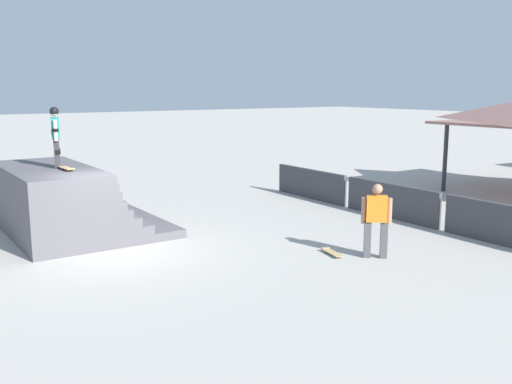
{
  "coord_description": "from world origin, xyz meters",
  "views": [
    {
      "loc": [
        12.95,
        -4.73,
        3.9
      ],
      "look_at": [
        -0.14,
        4.15,
        1.01
      ],
      "focal_mm": 40.0,
      "sensor_mm": 36.0,
      "label": 1
    }
  ],
  "objects_px": {
    "skateboard_on_deck": "(67,168)",
    "skateboard_on_ground": "(332,252)",
    "bystander_walking": "(376,217)",
    "skater_on_deck": "(56,133)"
  },
  "relations": [
    {
      "from": "skater_on_deck",
      "to": "bystander_walking",
      "type": "relative_size",
      "value": 0.91
    },
    {
      "from": "skateboard_on_deck",
      "to": "bystander_walking",
      "type": "relative_size",
      "value": 0.44
    },
    {
      "from": "skater_on_deck",
      "to": "skateboard_on_deck",
      "type": "relative_size",
      "value": 2.04
    },
    {
      "from": "skateboard_on_ground",
      "to": "bystander_walking",
      "type": "bearing_deg",
      "value": -125.81
    },
    {
      "from": "skateboard_on_deck",
      "to": "skateboard_on_ground",
      "type": "height_order",
      "value": "skateboard_on_deck"
    },
    {
      "from": "skateboard_on_deck",
      "to": "skateboard_on_ground",
      "type": "bearing_deg",
      "value": 43.03
    },
    {
      "from": "skater_on_deck",
      "to": "bystander_walking",
      "type": "height_order",
      "value": "skater_on_deck"
    },
    {
      "from": "skateboard_on_deck",
      "to": "skater_on_deck",
      "type": "bearing_deg",
      "value": -178.07
    },
    {
      "from": "skateboard_on_ground",
      "to": "skateboard_on_deck",
      "type": "bearing_deg",
      "value": 56.9
    },
    {
      "from": "bystander_walking",
      "to": "skateboard_on_ground",
      "type": "distance_m",
      "value": 1.36
    }
  ]
}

